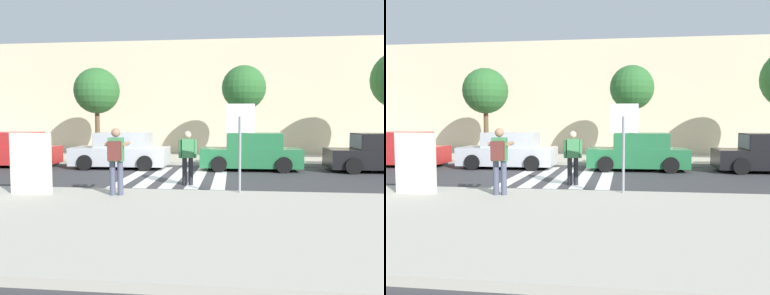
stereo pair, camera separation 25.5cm
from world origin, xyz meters
The scene contains 19 objects.
ground_plane centered at (0.00, 0.00, 0.00)m, with size 120.00×120.00×0.00m, color #38383A.
sidewalk_near centered at (0.00, -6.20, 0.07)m, with size 60.00×6.00×0.14m, color #B2AD9E.
sidewalk_far centered at (0.00, 6.00, 0.07)m, with size 60.00×4.80×0.14m, color #B2AD9E.
building_facade_far centered at (0.00, 10.40, 3.36)m, with size 56.00×4.00×6.73m, color beige.
crosswalk_stripe_0 centered at (-1.60, 0.20, 0.00)m, with size 0.44×5.20×0.01m, color silver.
crosswalk_stripe_1 centered at (-0.80, 0.20, 0.00)m, with size 0.44×5.20×0.01m, color silver.
crosswalk_stripe_2 centered at (0.00, 0.20, 0.00)m, with size 0.44×5.20×0.01m, color silver.
crosswalk_stripe_3 centered at (0.80, 0.20, 0.00)m, with size 0.44×5.20×0.01m, color silver.
crosswalk_stripe_4 centered at (1.60, 0.20, 0.00)m, with size 0.44×5.20×0.01m, color silver.
stop_sign centered at (2.23, -3.43, 1.85)m, with size 0.76×0.08×2.36m.
photographer_with_backpack centered at (-0.92, -4.17, 1.17)m, with size 0.65×0.89×1.72m.
pedestrian_crossing centered at (0.62, -1.67, 0.97)m, with size 0.57×0.31×1.72m.
parked_car_red centered at (-7.79, 2.30, 0.73)m, with size 4.10×1.92×1.55m.
parked_car_silver centered at (-2.74, 2.30, 0.73)m, with size 4.10×1.92×1.55m.
parked_car_green centered at (2.81, 2.30, 0.73)m, with size 4.10×1.92×1.55m.
parked_car_black centered at (7.97, 2.30, 0.73)m, with size 4.10×1.92×1.55m.
street_tree_west centered at (-4.84, 5.10, 3.55)m, with size 2.31×2.31×4.59m.
street_tree_center centered at (2.56, 4.95, 3.61)m, with size 2.14×2.14×4.57m.
advertising_board centered at (-3.18, -4.22, 0.94)m, with size 1.10×0.11×1.60m.
Camera 2 is at (2.29, -13.36, 2.05)m, focal length 35.00 mm.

